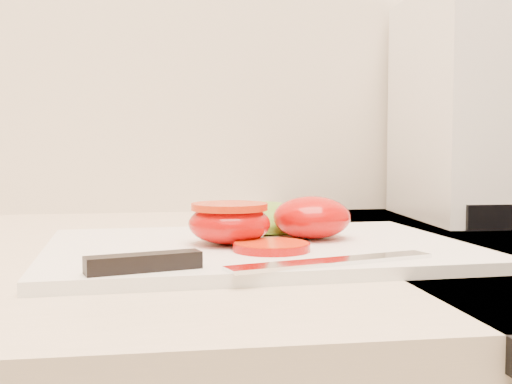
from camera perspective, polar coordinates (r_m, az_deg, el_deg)
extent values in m
cube|color=beige|center=(0.63, -8.38, -6.12)|extent=(3.92, 0.65, 0.03)
cube|color=white|center=(0.57, 0.16, -5.06)|extent=(0.38, 0.28, 0.01)
ellipsoid|color=#BD0B0B|center=(0.60, 4.98, -2.26)|extent=(0.07, 0.07, 0.04)
ellipsoid|color=#BD0B0B|center=(0.57, -2.38, -2.83)|extent=(0.07, 0.07, 0.04)
cylinder|color=#B91504|center=(0.56, -2.38, -1.30)|extent=(0.07, 0.07, 0.01)
cylinder|color=red|center=(0.53, 1.39, -4.88)|extent=(0.06, 0.06, 0.01)
ellipsoid|color=#75B22F|center=(0.66, 1.29, -2.34)|extent=(0.14, 0.14, 0.03)
cube|color=silver|center=(0.48, 6.80, -6.17)|extent=(0.17, 0.07, 0.00)
cube|color=black|center=(0.45, -9.95, -6.18)|extent=(0.08, 0.04, 0.01)
cube|color=white|center=(0.91, 19.97, 7.19)|extent=(0.22, 0.26, 0.30)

